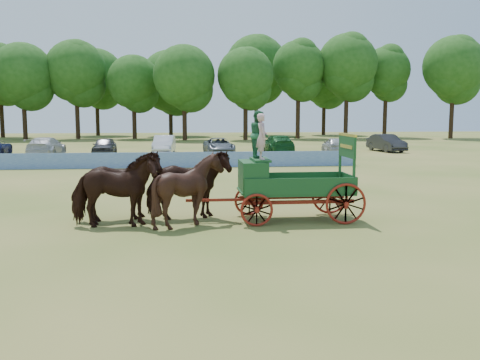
% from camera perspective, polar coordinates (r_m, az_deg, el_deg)
% --- Properties ---
extents(ground, '(160.00, 160.00, 0.00)m').
position_cam_1_polar(ground, '(18.56, -5.70, -4.38)').
color(ground, olive).
rests_on(ground, ground).
extents(horse_lead_left, '(2.87, 1.31, 2.42)m').
position_cam_1_polar(horse_lead_left, '(17.74, -13.26, -1.12)').
color(horse_lead_left, black).
rests_on(horse_lead_left, ground).
extents(horse_lead_right, '(3.10, 1.97, 2.42)m').
position_cam_1_polar(horse_lead_right, '(18.83, -12.87, -0.63)').
color(horse_lead_right, black).
rests_on(horse_lead_right, ground).
extents(horse_wheel_left, '(2.48, 2.28, 2.42)m').
position_cam_1_polar(horse_wheel_left, '(17.61, -5.49, -1.01)').
color(horse_wheel_left, black).
rests_on(horse_wheel_left, ground).
extents(horse_wheel_right, '(3.05, 1.79, 2.42)m').
position_cam_1_polar(horse_wheel_right, '(18.70, -5.54, -0.53)').
color(horse_wheel_right, black).
rests_on(horse_wheel_right, ground).
extents(farm_dray, '(6.00, 2.00, 3.79)m').
position_cam_1_polar(farm_dray, '(18.41, 3.68, 0.81)').
color(farm_dray, '#A02E10').
rests_on(farm_dray, ground).
extents(sponsor_banner, '(26.00, 0.08, 1.05)m').
position_cam_1_polar(sponsor_banner, '(36.33, -7.64, 2.14)').
color(sponsor_banner, '#1D489F').
rests_on(sponsor_banner, ground).
extents(parked_cars, '(47.52, 7.13, 1.64)m').
position_cam_1_polar(parked_cars, '(48.33, -9.74, 3.65)').
color(parked_cars, silver).
rests_on(parked_cars, ground).
extents(treeline, '(90.29, 23.83, 15.91)m').
position_cam_1_polar(treeline, '(78.85, -9.20, 11.37)').
color(treeline, '#382314').
rests_on(treeline, ground).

